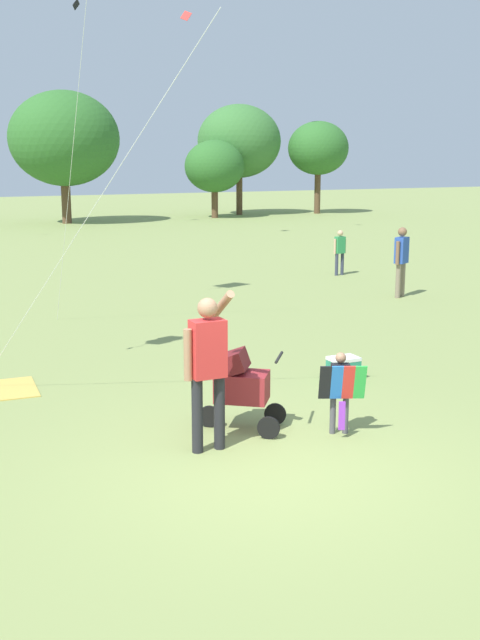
# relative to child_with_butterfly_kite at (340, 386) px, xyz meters

# --- Properties ---
(ground_plane) EXTENTS (120.00, 120.00, 0.00)m
(ground_plane) POSITION_rel_child_with_butterfly_kite_xyz_m (-1.25, -0.51, -0.62)
(ground_plane) COLOR #849351
(treeline_distant) EXTENTS (45.37, 6.83, 6.54)m
(treeline_distant) POSITION_rel_child_with_butterfly_kite_xyz_m (5.02, 31.83, 3.24)
(treeline_distant) COLOR brown
(treeline_distant) RESTS_ON ground
(child_with_butterfly_kite) EXTENTS (0.58, 0.46, 1.03)m
(child_with_butterfly_kite) POSITION_rel_child_with_butterfly_kite_xyz_m (0.00, 0.00, 0.00)
(child_with_butterfly_kite) COLOR #4C4C51
(child_with_butterfly_kite) RESTS_ON ground
(person_adult_flyer) EXTENTS (0.58, 0.54, 1.89)m
(person_adult_flyer) POSITION_rel_child_with_butterfly_kite_xyz_m (-1.66, 0.21, 0.47)
(person_adult_flyer) COLOR #232328
(person_adult_flyer) RESTS_ON ground
(stroller) EXTENTS (1.04, 0.90, 1.03)m
(stroller) POSITION_rel_child_with_butterfly_kite_xyz_m (-1.03, 0.68, -0.01)
(stroller) COLOR black
(stroller) RESTS_ON ground
(person_couple_left) EXTENTS (0.49, 0.37, 1.69)m
(person_couple_left) POSITION_rel_child_with_butterfly_kite_xyz_m (6.43, 7.34, 0.38)
(person_couple_left) COLOR #7F705B
(person_couple_left) RESTS_ON ground
(person_kid_running) EXTENTS (0.41, 0.19, 1.29)m
(person_kid_running) POSITION_rel_child_with_butterfly_kite_xyz_m (7.00, 10.94, 0.14)
(person_kid_running) COLOR #33384C
(person_kid_running) RESTS_ON ground
(cooler_box) EXTENTS (0.45, 0.33, 0.35)m
(cooler_box) POSITION_rel_child_with_butterfly_kite_xyz_m (1.35, 1.99, -0.44)
(cooler_box) COLOR #288466
(cooler_box) RESTS_ON ground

